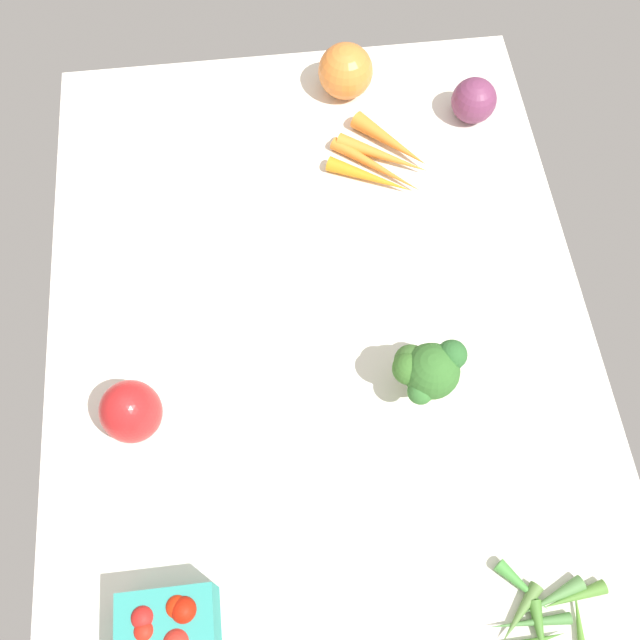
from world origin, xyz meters
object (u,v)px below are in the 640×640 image
(red_onion_near_basket, at_px, (474,100))
(broccoli_head, at_px, (427,370))
(bell_pepper_red, at_px, (131,412))
(heirloom_tomato_orange, at_px, (346,71))
(okra_pile, at_px, (544,612))
(carrot_bunch, at_px, (382,158))

(red_onion_near_basket, relative_size, broccoli_head, 0.68)
(bell_pepper_red, bearing_deg, heirloom_tomato_orange, 147.50)
(okra_pile, distance_m, broccoli_head, 0.31)
(red_onion_near_basket, relative_size, okra_pile, 0.49)
(broccoli_head, bearing_deg, carrot_bunch, 179.40)
(carrot_bunch, height_order, okra_pile, carrot_bunch)
(carrot_bunch, distance_m, red_onion_near_basket, 0.18)
(broccoli_head, bearing_deg, bell_pepper_red, -89.25)
(carrot_bunch, bearing_deg, heirloom_tomato_orange, -166.19)
(carrot_bunch, bearing_deg, okra_pile, 7.64)
(bell_pepper_red, height_order, heirloom_tomato_orange, bell_pepper_red)
(okra_pile, bearing_deg, broccoli_head, -162.14)
(bell_pepper_red, relative_size, heirloom_tomato_orange, 1.07)
(broccoli_head, bearing_deg, okra_pile, 17.86)
(okra_pile, relative_size, heirloom_tomato_orange, 1.67)
(red_onion_near_basket, distance_m, heirloom_tomato_orange, 0.21)
(heirloom_tomato_orange, bearing_deg, red_onion_near_basket, 68.69)
(bell_pepper_red, distance_m, heirloom_tomato_orange, 0.64)
(okra_pile, distance_m, heirloom_tomato_orange, 0.84)
(broccoli_head, height_order, heirloom_tomato_orange, broccoli_head)
(bell_pepper_red, distance_m, okra_pile, 0.55)
(red_onion_near_basket, distance_m, broccoli_head, 0.49)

